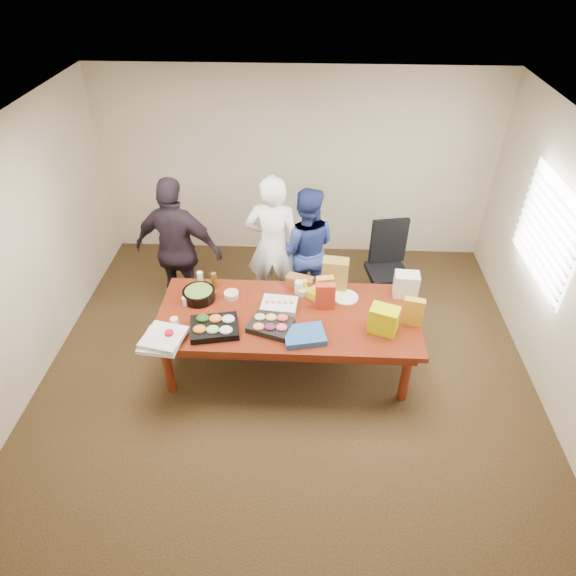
# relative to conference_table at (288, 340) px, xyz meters

# --- Properties ---
(floor) EXTENTS (5.50, 5.00, 0.02)m
(floor) POSITION_rel_conference_table_xyz_m (0.00, 0.00, -0.39)
(floor) COLOR #47301E
(floor) RESTS_ON ground
(ceiling) EXTENTS (5.50, 5.00, 0.02)m
(ceiling) POSITION_rel_conference_table_xyz_m (0.00, 0.00, 2.33)
(ceiling) COLOR white
(ceiling) RESTS_ON wall_back
(wall_back) EXTENTS (5.50, 0.04, 2.70)m
(wall_back) POSITION_rel_conference_table_xyz_m (0.00, 2.50, 0.98)
(wall_back) COLOR beige
(wall_back) RESTS_ON floor
(wall_front) EXTENTS (5.50, 0.04, 2.70)m
(wall_front) POSITION_rel_conference_table_xyz_m (0.00, -2.50, 0.98)
(wall_front) COLOR beige
(wall_front) RESTS_ON floor
(wall_left) EXTENTS (0.04, 5.00, 2.70)m
(wall_left) POSITION_rel_conference_table_xyz_m (-2.75, 0.00, 0.98)
(wall_left) COLOR beige
(wall_left) RESTS_ON floor
(wall_right) EXTENTS (0.04, 5.00, 2.70)m
(wall_right) POSITION_rel_conference_table_xyz_m (2.75, 0.00, 0.98)
(wall_right) COLOR beige
(wall_right) RESTS_ON floor
(window_panel) EXTENTS (0.03, 1.40, 1.10)m
(window_panel) POSITION_rel_conference_table_xyz_m (2.72, 0.60, 1.12)
(window_panel) COLOR white
(window_panel) RESTS_ON wall_right
(window_blinds) EXTENTS (0.04, 1.36, 1.00)m
(window_blinds) POSITION_rel_conference_table_xyz_m (2.68, 0.60, 1.12)
(window_blinds) COLOR beige
(window_blinds) RESTS_ON wall_right
(conference_table) EXTENTS (2.80, 1.20, 0.75)m
(conference_table) POSITION_rel_conference_table_xyz_m (0.00, 0.00, 0.00)
(conference_table) COLOR #4C1C0F
(conference_table) RESTS_ON floor
(office_chair) EXTENTS (0.66, 0.66, 1.11)m
(office_chair) POSITION_rel_conference_table_xyz_m (1.22, 1.17, 0.18)
(office_chair) COLOR black
(office_chair) RESTS_ON floor
(person_center) EXTENTS (0.69, 0.47, 1.85)m
(person_center) POSITION_rel_conference_table_xyz_m (-0.23, 1.09, 0.55)
(person_center) COLOR white
(person_center) RESTS_ON floor
(person_right) EXTENTS (0.81, 0.64, 1.64)m
(person_right) POSITION_rel_conference_table_xyz_m (0.17, 1.20, 0.45)
(person_right) COLOR navy
(person_right) RESTS_ON floor
(person_left) EXTENTS (1.16, 0.64, 1.87)m
(person_left) POSITION_rel_conference_table_xyz_m (-1.37, 0.92, 0.56)
(person_left) COLOR black
(person_left) RESTS_ON floor
(veggie_tray) EXTENTS (0.55, 0.47, 0.07)m
(veggie_tray) POSITION_rel_conference_table_xyz_m (-0.74, -0.29, 0.41)
(veggie_tray) COLOR black
(veggie_tray) RESTS_ON conference_table
(fruit_tray) EXTENTS (0.51, 0.45, 0.06)m
(fruit_tray) POSITION_rel_conference_table_xyz_m (-0.17, -0.22, 0.41)
(fruit_tray) COLOR black
(fruit_tray) RESTS_ON conference_table
(sheet_cake) EXTENTS (0.40, 0.32, 0.07)m
(sheet_cake) POSITION_rel_conference_table_xyz_m (-0.10, 0.11, 0.41)
(sheet_cake) COLOR white
(sheet_cake) RESTS_ON conference_table
(salad_bowl) EXTENTS (0.39, 0.39, 0.12)m
(salad_bowl) POSITION_rel_conference_table_xyz_m (-1.00, 0.22, 0.43)
(salad_bowl) COLOR black
(salad_bowl) RESTS_ON conference_table
(chip_bag_blue) EXTENTS (0.47, 0.39, 0.06)m
(chip_bag_blue) POSITION_rel_conference_table_xyz_m (0.19, -0.35, 0.41)
(chip_bag_blue) COLOR #23569E
(chip_bag_blue) RESTS_ON conference_table
(chip_bag_red) EXTENTS (0.21, 0.10, 0.31)m
(chip_bag_red) POSITION_rel_conference_table_xyz_m (0.40, 0.14, 0.53)
(chip_bag_red) COLOR #B53119
(chip_bag_red) RESTS_ON conference_table
(chip_bag_yellow) EXTENTS (0.23, 0.13, 0.32)m
(chip_bag_yellow) POSITION_rel_conference_table_xyz_m (1.30, -0.08, 0.53)
(chip_bag_yellow) COLOR gold
(chip_bag_yellow) RESTS_ON conference_table
(chip_bag_orange) EXTENTS (0.20, 0.12, 0.30)m
(chip_bag_orange) POSITION_rel_conference_table_xyz_m (0.39, 0.28, 0.52)
(chip_bag_orange) COLOR #C48B38
(chip_bag_orange) RESTS_ON conference_table
(mayo_jar) EXTENTS (0.11, 0.11, 0.15)m
(mayo_jar) POSITION_rel_conference_table_xyz_m (0.11, 0.39, 0.45)
(mayo_jar) COLOR white
(mayo_jar) RESTS_ON conference_table
(mustard_bottle) EXTENTS (0.06, 0.06, 0.16)m
(mustard_bottle) POSITION_rel_conference_table_xyz_m (0.17, 0.41, 0.46)
(mustard_bottle) COLOR yellow
(mustard_bottle) RESTS_ON conference_table
(dressing_bottle) EXTENTS (0.08, 0.08, 0.20)m
(dressing_bottle) POSITION_rel_conference_table_xyz_m (-0.86, 0.44, 0.47)
(dressing_bottle) COLOR brown
(dressing_bottle) RESTS_ON conference_table
(ranch_bottle) EXTENTS (0.08, 0.08, 0.20)m
(ranch_bottle) POSITION_rel_conference_table_xyz_m (-1.02, 0.45, 0.48)
(ranch_bottle) COLOR silver
(ranch_bottle) RESTS_ON conference_table
(banana_bunch) EXTENTS (0.31, 0.29, 0.09)m
(banana_bunch) POSITION_rel_conference_table_xyz_m (0.34, 0.29, 0.42)
(banana_bunch) COLOR #CAD617
(banana_bunch) RESTS_ON conference_table
(bread_loaf) EXTENTS (0.34, 0.22, 0.12)m
(bread_loaf) POSITION_rel_conference_table_xyz_m (0.12, 0.52, 0.44)
(bread_loaf) COLOR brown
(bread_loaf) RESTS_ON conference_table
(kraft_bag) EXTENTS (0.31, 0.20, 0.38)m
(kraft_bag) POSITION_rel_conference_table_xyz_m (0.51, 0.51, 0.56)
(kraft_bag) COLOR olive
(kraft_bag) RESTS_ON conference_table
(red_cup) EXTENTS (0.11, 0.11, 0.12)m
(red_cup) POSITION_rel_conference_table_xyz_m (-1.16, -0.46, 0.43)
(red_cup) COLOR red
(red_cup) RESTS_ON conference_table
(clear_cup_a) EXTENTS (0.10, 0.10, 0.11)m
(clear_cup_a) POSITION_rel_conference_table_xyz_m (-1.16, -0.26, 0.43)
(clear_cup_a) COLOR silver
(clear_cup_a) RESTS_ON conference_table
(clear_cup_b) EXTENTS (0.07, 0.07, 0.10)m
(clear_cup_b) POSITION_rel_conference_table_xyz_m (-1.13, 0.12, 0.42)
(clear_cup_b) COLOR white
(clear_cup_b) RESTS_ON conference_table
(pizza_box_lower) EXTENTS (0.42, 0.42, 0.04)m
(pizza_box_lower) POSITION_rel_conference_table_xyz_m (-1.24, -0.50, 0.40)
(pizza_box_lower) COLOR white
(pizza_box_lower) RESTS_ON conference_table
(pizza_box_upper) EXTENTS (0.46, 0.46, 0.04)m
(pizza_box_upper) POSITION_rel_conference_table_xyz_m (-1.21, -0.49, 0.44)
(pizza_box_upper) COLOR silver
(pizza_box_upper) RESTS_ON pizza_box_lower
(plate_a) EXTENTS (0.31, 0.31, 0.02)m
(plate_a) POSITION_rel_conference_table_xyz_m (0.63, 0.32, 0.38)
(plate_a) COLOR white
(plate_a) RESTS_ON conference_table
(plate_b) EXTENTS (0.25, 0.25, 0.01)m
(plate_b) POSITION_rel_conference_table_xyz_m (0.46, 0.36, 0.38)
(plate_b) COLOR white
(plate_b) RESTS_ON conference_table
(dip_bowl_a) EXTENTS (0.17, 0.17, 0.07)m
(dip_bowl_a) POSITION_rel_conference_table_xyz_m (0.16, 0.39, 0.41)
(dip_bowl_a) COLOR beige
(dip_bowl_a) RESTS_ON conference_table
(dip_bowl_b) EXTENTS (0.18, 0.18, 0.07)m
(dip_bowl_b) POSITION_rel_conference_table_xyz_m (-0.64, 0.27, 0.41)
(dip_bowl_b) COLOR beige
(dip_bowl_b) RESTS_ON conference_table
(grocery_bag_white) EXTENTS (0.28, 0.20, 0.28)m
(grocery_bag_white) POSITION_rel_conference_table_xyz_m (1.30, 0.41, 0.52)
(grocery_bag_white) COLOR white
(grocery_bag_white) RESTS_ON conference_table
(grocery_bag_yellow) EXTENTS (0.34, 0.29, 0.29)m
(grocery_bag_yellow) POSITION_rel_conference_table_xyz_m (0.99, -0.20, 0.52)
(grocery_bag_yellow) COLOR #C9D200
(grocery_bag_yellow) RESTS_ON conference_table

